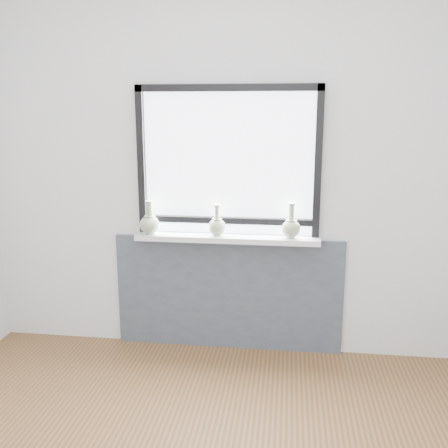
# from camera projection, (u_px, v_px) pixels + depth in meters

# --- Properties ---
(back_wall) EXTENTS (3.60, 0.02, 2.60)m
(back_wall) POSITION_uv_depth(u_px,v_px,m) (229.00, 178.00, 3.58)
(back_wall) COLOR silver
(back_wall) RESTS_ON ground
(apron_panel) EXTENTS (1.70, 0.03, 0.86)m
(apron_panel) POSITION_uv_depth(u_px,v_px,m) (228.00, 294.00, 3.74)
(apron_panel) COLOR #4A5462
(apron_panel) RESTS_ON ground
(windowsill) EXTENTS (1.32, 0.18, 0.04)m
(windowsill) POSITION_uv_depth(u_px,v_px,m) (227.00, 238.00, 3.58)
(windowsill) COLOR white
(windowsill) RESTS_ON apron_panel
(window) EXTENTS (1.30, 0.06, 1.05)m
(window) POSITION_uv_depth(u_px,v_px,m) (228.00, 159.00, 3.51)
(window) COLOR black
(window) RESTS_ON windowsill
(vase_a) EXTENTS (0.15, 0.15, 0.24)m
(vase_a) POSITION_uv_depth(u_px,v_px,m) (150.00, 223.00, 3.60)
(vase_a) COLOR #9DB48D
(vase_a) RESTS_ON windowsill
(vase_b) EXTENTS (0.13, 0.13, 0.22)m
(vase_b) POSITION_uv_depth(u_px,v_px,m) (217.00, 226.00, 3.56)
(vase_b) COLOR #9DB48D
(vase_b) RESTS_ON windowsill
(vase_c) EXTENTS (0.14, 0.14, 0.25)m
(vase_c) POSITION_uv_depth(u_px,v_px,m) (291.00, 227.00, 3.49)
(vase_c) COLOR #9DB48D
(vase_c) RESTS_ON windowsill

